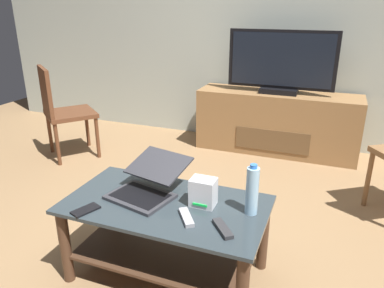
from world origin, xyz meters
TOP-DOWN VIEW (x-y plane):
  - ground_plane at (0.00, 0.00)m, footprint 7.68×7.68m
  - back_wall at (0.00, 2.23)m, footprint 6.40×0.12m
  - coffee_table at (0.07, -0.21)m, footprint 1.07×0.59m
  - media_cabinet at (0.33, 1.91)m, footprint 1.59×0.44m
  - television at (0.33, 1.89)m, footprint 1.02×0.20m
  - side_chair at (-1.60, 1.00)m, footprint 0.62×0.62m
  - laptop at (-0.06, -0.15)m, footprint 0.41×0.47m
  - router_box at (0.26, -0.15)m, footprint 0.13×0.10m
  - water_bottle_near at (0.52, -0.14)m, footprint 0.06×0.06m
  - cell_phone at (-0.27, -0.43)m, footprint 0.12×0.16m
  - tv_remote at (0.43, -0.34)m, footprint 0.14×0.15m
  - soundbar_remote at (0.23, -0.31)m, footprint 0.13×0.16m

SIDE VIEW (x-z plane):
  - ground_plane at x=0.00m, z-range 0.00..0.00m
  - media_cabinet at x=0.33m, z-range 0.00..0.61m
  - coffee_table at x=0.07m, z-range 0.08..0.53m
  - cell_phone at x=-0.27m, z-range 0.45..0.46m
  - tv_remote at x=0.43m, z-range 0.45..0.47m
  - soundbar_remote at x=0.23m, z-range 0.45..0.47m
  - side_chair at x=-1.60m, z-range 0.05..0.95m
  - laptop at x=-0.06m, z-range 0.43..0.61m
  - router_box at x=0.26m, z-range 0.45..0.60m
  - water_bottle_near at x=0.52m, z-range 0.45..0.71m
  - television at x=0.33m, z-range 0.60..1.20m
  - back_wall at x=0.00m, z-range 0.00..2.80m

